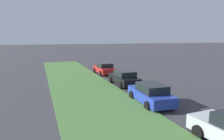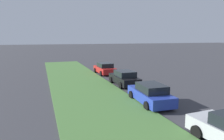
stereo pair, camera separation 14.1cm
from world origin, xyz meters
TOP-DOWN VIEW (x-y plane):
  - grass_median at (10.00, 7.33)m, footprint 60.00×6.00m
  - parked_car_blue at (12.65, 3.67)m, footprint 4.38×2.18m
  - parked_car_black at (18.63, 3.19)m, footprint 4.30×2.02m
  - parked_car_red at (25.33, 3.16)m, footprint 4.35×2.11m

SIDE VIEW (x-z plane):
  - grass_median at x=10.00m, z-range 0.00..0.12m
  - parked_car_blue at x=12.65m, z-range -0.02..1.45m
  - parked_car_black at x=18.63m, z-range -0.02..1.45m
  - parked_car_red at x=25.33m, z-range -0.02..1.45m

